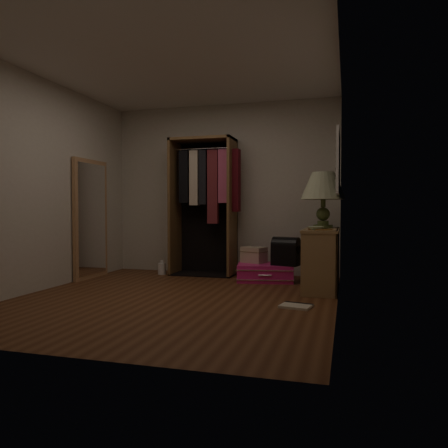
# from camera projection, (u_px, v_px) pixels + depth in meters

# --- Properties ---
(ground) EXTENTS (4.00, 4.00, 0.00)m
(ground) POSITION_uv_depth(u_px,v_px,m) (175.00, 298.00, 4.86)
(ground) COLOR #512C17
(ground) RESTS_ON ground
(room_walls) EXTENTS (3.52, 4.02, 2.60)m
(room_walls) POSITION_uv_depth(u_px,v_px,m) (182.00, 163.00, 4.83)
(room_walls) COLOR beige
(room_walls) RESTS_ON ground
(console_bookshelf) EXTENTS (0.42, 1.12, 0.75)m
(console_bookshelf) POSITION_uv_depth(u_px,v_px,m) (321.00, 257.00, 5.44)
(console_bookshelf) COLOR olive
(console_bookshelf) RESTS_ON ground
(open_wardrobe) EXTENTS (1.04, 0.50, 2.05)m
(open_wardrobe) POSITION_uv_depth(u_px,v_px,m) (207.00, 194.00, 6.58)
(open_wardrobe) COLOR brown
(open_wardrobe) RESTS_ON ground
(floor_mirror) EXTENTS (0.06, 0.80, 1.70)m
(floor_mirror) POSITION_uv_depth(u_px,v_px,m) (91.00, 219.00, 6.26)
(floor_mirror) COLOR #AE7F54
(floor_mirror) RESTS_ON ground
(pink_suitcase) EXTENTS (0.86, 0.68, 0.24)m
(pink_suitcase) POSITION_uv_depth(u_px,v_px,m) (265.00, 272.00, 6.03)
(pink_suitcase) COLOR #E21B7B
(pink_suitcase) RESTS_ON ground
(train_case) EXTENTS (0.39, 0.34, 0.24)m
(train_case) POSITION_uv_depth(u_px,v_px,m) (254.00, 255.00, 6.16)
(train_case) COLOR tan
(train_case) RESTS_ON pink_suitcase
(black_bag) EXTENTS (0.40, 0.30, 0.38)m
(black_bag) POSITION_uv_depth(u_px,v_px,m) (286.00, 251.00, 5.87)
(black_bag) COLOR black
(black_bag) RESTS_ON pink_suitcase
(table_lamp) EXTENTS (0.65, 0.65, 0.72)m
(table_lamp) POSITION_uv_depth(u_px,v_px,m) (323.00, 187.00, 5.64)
(table_lamp) COLOR #3D4F26
(table_lamp) RESTS_ON console_bookshelf
(brass_tray) EXTENTS (0.33, 0.33, 0.02)m
(brass_tray) POSITION_uv_depth(u_px,v_px,m) (320.00, 229.00, 5.13)
(brass_tray) COLOR #A5773F
(brass_tray) RESTS_ON console_bookshelf
(ceramic_bowl) EXTENTS (0.23, 0.23, 0.04)m
(ceramic_bowl) POSITION_uv_depth(u_px,v_px,m) (316.00, 228.00, 5.07)
(ceramic_bowl) COLOR #B5D6B3
(ceramic_bowl) RESTS_ON console_bookshelf
(white_jug) EXTENTS (0.13, 0.13, 0.21)m
(white_jug) POSITION_uv_depth(u_px,v_px,m) (162.00, 268.00, 6.63)
(white_jug) COLOR white
(white_jug) RESTS_ON ground
(floor_book) EXTENTS (0.34, 0.30, 0.03)m
(floor_book) POSITION_uv_depth(u_px,v_px,m) (296.00, 306.00, 4.43)
(floor_book) COLOR beige
(floor_book) RESTS_ON ground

